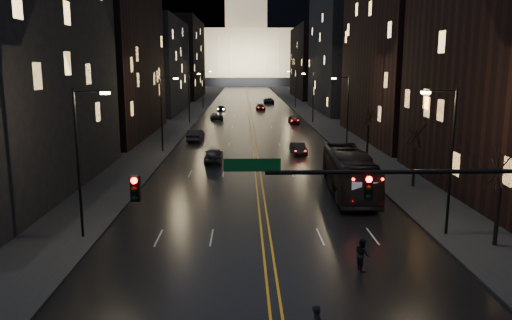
{
  "coord_description": "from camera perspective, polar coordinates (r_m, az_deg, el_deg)",
  "views": [
    {
      "loc": [
        -1.3,
        -18.75,
        10.29
      ],
      "look_at": [
        -0.53,
        13.37,
        4.13
      ],
      "focal_mm": 35.0,
      "sensor_mm": 36.0,
      "label": 1
    }
  ],
  "objects": [
    {
      "name": "traffic_signal",
      "position": [
        20.74,
        19.06,
        -4.24
      ],
      "size": [
        17.29,
        0.45,
        7.0
      ],
      "color": "black",
      "rests_on": "ground"
    },
    {
      "name": "receding_car_a",
      "position": [
        58.28,
        4.87,
        1.31
      ],
      "size": [
        1.78,
        4.2,
        1.35
      ],
      "primitive_type": "imported",
      "rotation": [
        0.0,
        0.0,
        0.09
      ],
      "color": "black",
      "rests_on": "ground"
    },
    {
      "name": "sidewalk_right",
      "position": [
        149.88,
        4.52,
        6.91
      ],
      "size": [
        8.0,
        320.0,
        0.16
      ],
      "primitive_type": "cube",
      "color": "black",
      "rests_on": "ground"
    },
    {
      "name": "pedestrian_b",
      "position": [
        26.24,
        12.05,
        -10.5
      ],
      "size": [
        0.6,
        0.89,
        1.68
      ],
      "primitive_type": "imported",
      "rotation": [
        0.0,
        0.0,
        1.77
      ],
      "color": "black",
      "rests_on": "ground"
    },
    {
      "name": "road",
      "position": [
        149.11,
        -0.88,
        6.89
      ],
      "size": [
        20.0,
        320.0,
        0.02
      ],
      "primitive_type": "cube",
      "color": "black",
      "rests_on": "ground"
    },
    {
      "name": "center_line",
      "position": [
        149.11,
        -0.88,
        6.9
      ],
      "size": [
        0.62,
        320.0,
        0.01
      ],
      "primitive_type": "cube",
      "color": "orange",
      "rests_on": "road"
    },
    {
      "name": "building_right_mid",
      "position": [
        113.0,
        10.23,
        12.05
      ],
      "size": [
        12.0,
        34.0,
        26.0
      ],
      "primitive_type": "cube",
      "color": "black",
      "rests_on": "ground"
    },
    {
      "name": "streetlamp_left_mid",
      "position": [
        59.74,
        -10.59,
        5.67
      ],
      "size": [
        2.13,
        0.25,
        9.0
      ],
      "color": "black",
      "rests_on": "ground"
    },
    {
      "name": "streetlamp_right_mid",
      "position": [
        60.21,
        10.28,
        5.71
      ],
      "size": [
        2.13,
        0.25,
        9.0
      ],
      "color": "black",
      "rests_on": "ground"
    },
    {
      "name": "building_left_mid",
      "position": [
        75.46,
        -16.97,
        13.21
      ],
      "size": [
        12.0,
        30.0,
        28.0
      ],
      "primitive_type": "cube",
      "color": "black",
      "rests_on": "ground"
    },
    {
      "name": "streetlamp_left_near",
      "position": [
        30.72,
        -19.39,
        0.47
      ],
      "size": [
        2.13,
        0.25,
        9.0
      ],
      "color": "black",
      "rests_on": "ground"
    },
    {
      "name": "receding_car_b",
      "position": [
        88.82,
        4.32,
        4.62
      ],
      "size": [
        1.85,
        4.23,
        1.42
      ],
      "primitive_type": "imported",
      "rotation": [
        0.0,
        0.0,
        0.04
      ],
      "color": "black",
      "rests_on": "ground"
    },
    {
      "name": "sidewalk_left",
      "position": [
        149.64,
        -6.29,
        6.87
      ],
      "size": [
        8.0,
        320.0,
        0.16
      ],
      "primitive_type": "cube",
      "color": "black",
      "rests_on": "ground"
    },
    {
      "name": "receding_car_d",
      "position": [
        134.51,
        1.47,
        6.79
      ],
      "size": [
        2.8,
        5.7,
        1.56
      ],
      "primitive_type": "imported",
      "rotation": [
        0.0,
        0.0,
        0.04
      ],
      "color": "black",
      "rests_on": "ground"
    },
    {
      "name": "receding_car_c",
      "position": [
        115.12,
        0.52,
        6.06
      ],
      "size": [
        2.24,
        4.83,
        1.37
      ],
      "primitive_type": "imported",
      "rotation": [
        0.0,
        0.0,
        0.07
      ],
      "color": "black",
      "rests_on": "ground"
    },
    {
      "name": "streetlamp_left_far",
      "position": [
        89.41,
        -7.55,
        7.42
      ],
      "size": [
        2.13,
        0.25,
        9.0
      ],
      "color": "black",
      "rests_on": "ground"
    },
    {
      "name": "streetlamp_right_far",
      "position": [
        89.72,
        6.44,
        7.45
      ],
      "size": [
        2.13,
        0.25,
        9.0
      ],
      "color": "black",
      "rests_on": "ground"
    },
    {
      "name": "capitol",
      "position": [
        268.84,
        -1.13,
        12.31
      ],
      "size": [
        90.0,
        50.0,
        58.5
      ],
      "color": "black",
      "rests_on": "ground"
    },
    {
      "name": "oncoming_car_b",
      "position": [
        68.39,
        -6.91,
        2.83
      ],
      "size": [
        2.02,
        5.17,
        1.68
      ],
      "primitive_type": "imported",
      "rotation": [
        0.0,
        0.0,
        3.09
      ],
      "color": "black",
      "rests_on": "ground"
    },
    {
      "name": "bus",
      "position": [
        40.74,
        10.61,
        -1.46
      ],
      "size": [
        3.54,
        12.6,
        3.47
      ],
      "primitive_type": "imported",
      "rotation": [
        0.0,
        0.0,
        -0.05
      ],
      "color": "black",
      "rests_on": "ground"
    },
    {
      "name": "tree_right_far",
      "position": [
        58.8,
        12.75,
        4.96
      ],
      "size": [
        2.4,
        2.4,
        6.65
      ],
      "color": "black",
      "rests_on": "ground"
    },
    {
      "name": "tree_right_near",
      "position": [
        30.87,
        26.25,
        -1.04
      ],
      "size": [
        2.4,
        2.4,
        6.65
      ],
      "color": "black",
      "rests_on": "ground"
    },
    {
      "name": "building_left_far",
      "position": [
        112.49,
        -11.66,
        10.48
      ],
      "size": [
        12.0,
        34.0,
        20.0
      ],
      "primitive_type": "cube",
      "color": "black",
      "rests_on": "ground"
    },
    {
      "name": "streetlamp_right_dist",
      "position": [
        119.48,
        4.49,
        8.32
      ],
      "size": [
        2.13,
        0.25,
        9.0
      ],
      "color": "black",
      "rests_on": "ground"
    },
    {
      "name": "oncoming_car_c",
      "position": [
        94.63,
        -4.54,
        5.0
      ],
      "size": [
        2.77,
        5.22,
        1.4
      ],
      "primitive_type": "imported",
      "rotation": [
        0.0,
        0.0,
        3.23
      ],
      "color": "black",
      "rests_on": "ground"
    },
    {
      "name": "building_right_dist",
      "position": [
        160.31,
        6.74,
        11.03
      ],
      "size": [
        12.0,
        40.0,
        22.0
      ],
      "primitive_type": "cube",
      "color": "black",
      "rests_on": "ground"
    },
    {
      "name": "building_left_dist",
      "position": [
        159.97,
        -8.62,
        11.34
      ],
      "size": [
        12.0,
        40.0,
        24.0
      ],
      "primitive_type": "cube",
      "color": "black",
      "rests_on": "ground"
    },
    {
      "name": "oncoming_car_d",
      "position": [
        112.44,
        -4.0,
        5.9
      ],
      "size": [
        2.17,
        4.57,
        1.29
      ],
      "primitive_type": "imported",
      "rotation": [
        0.0,
        0.0,
        3.23
      ],
      "color": "black",
      "rests_on": "ground"
    },
    {
      "name": "streetlamp_left_dist",
      "position": [
        119.24,
        -6.02,
        8.29
      ],
      "size": [
        2.13,
        0.25,
        9.0
      ],
      "color": "black",
      "rests_on": "ground"
    },
    {
      "name": "oncoming_car_a",
      "position": [
        53.5,
        -4.86,
        0.59
      ],
      "size": [
        1.9,
        4.71,
        1.61
      ],
      "primitive_type": "imported",
      "rotation": [
        0.0,
        0.0,
        3.14
      ],
      "color": "black",
      "rests_on": "ground"
    },
    {
      "name": "streetlamp_right_near",
      "position": [
        31.63,
        21.17,
        0.64
      ],
      "size": [
        2.13,
        0.25,
        9.0
      ],
      "color": "black",
      "rests_on": "ground"
    },
    {
      "name": "tree_right_mid",
      "position": [
        43.57,
        17.82,
        2.73
      ],
      "size": [
        2.4,
        2.4,
        6.65
      ],
      "color": "black",
      "rests_on": "ground"
    }
  ]
}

